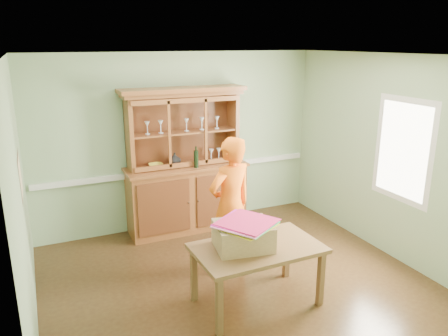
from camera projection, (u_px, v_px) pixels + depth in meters
name	position (u px, v px, depth m)	size (l,w,h in m)	color
floor	(235.00, 281.00, 5.39)	(4.50, 4.50, 0.00)	#462F16
ceiling	(236.00, 55.00, 4.63)	(4.50, 4.50, 0.00)	white
wall_back	(180.00, 141.00, 6.76)	(4.50, 4.50, 0.00)	#89A67D
wall_left	(21.00, 205.00, 4.12)	(4.00, 4.00, 0.00)	#89A67D
wall_right	(386.00, 156.00, 5.89)	(4.00, 4.00, 0.00)	#89A67D
wall_front	(351.00, 249.00, 3.26)	(4.50, 4.50, 0.00)	#89A67D
chair_rail	(181.00, 170.00, 6.86)	(4.41, 0.05, 0.08)	silver
framed_map	(21.00, 176.00, 4.34)	(0.03, 0.60, 0.46)	#372416
window_panel	(403.00, 150.00, 5.58)	(0.03, 0.96, 1.36)	silver
china_hutch	(186.00, 181.00, 6.70)	(1.87, 0.62, 2.20)	brown
dining_table	(257.00, 253.00, 4.78)	(1.40, 0.86, 0.69)	brown
cardboard_box	(243.00, 236.00, 4.69)	(0.59, 0.47, 0.28)	tan
kite_stack	(244.00, 223.00, 4.60)	(0.72, 0.72, 0.05)	gold
person	(230.00, 206.00, 5.42)	(0.64, 0.42, 1.75)	orange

